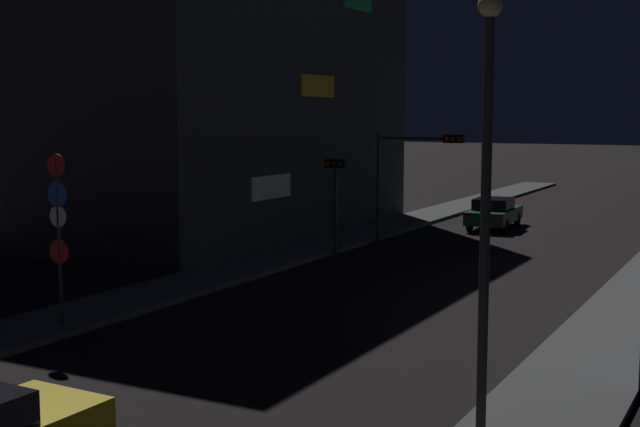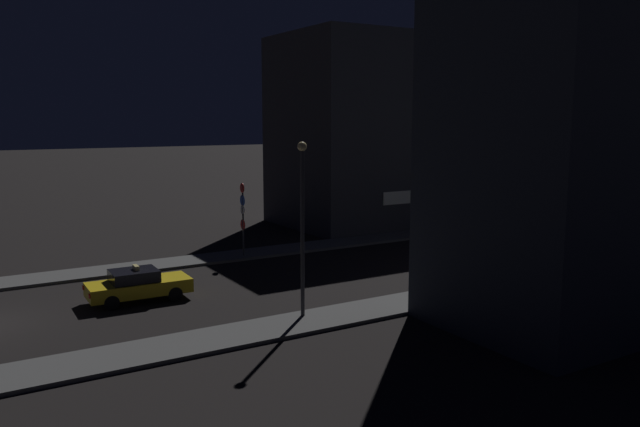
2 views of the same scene
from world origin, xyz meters
The scene contains 9 objects.
sidewalk_left centered at (-6.32, 30.66, 0.08)m, with size 2.42×65.32×0.15m, color #4C4C4C.
sidewalk_right centered at (6.32, 30.66, 0.08)m, with size 2.42×65.32×0.15m, color #4C4C4C.
building_facade_left centered at (-12.54, 30.39, 7.02)m, with size 10.09×18.82×14.04m.
taxi centered at (-0.26, 6.37, 0.74)m, with size 1.89×4.49×1.62m.
far_car centered at (-2.03, 37.53, 0.73)m, with size 2.11×4.56×1.42m.
traffic_light_overhead centered at (-3.41, 30.74, 3.36)m, with size 3.68×0.42×4.59m.
traffic_light_left_kerb centered at (-4.86, 26.88, 2.68)m, with size 0.80×0.42×3.74m.
sign_pole_left centered at (-5.78, 13.93, 2.61)m, with size 0.62×0.10×4.21m.
street_lamp_near_block centered at (5.73, 11.34, 4.27)m, with size 0.37×0.37×6.96m.
Camera 2 is at (27.07, -0.73, 8.01)m, focal length 35.47 mm.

